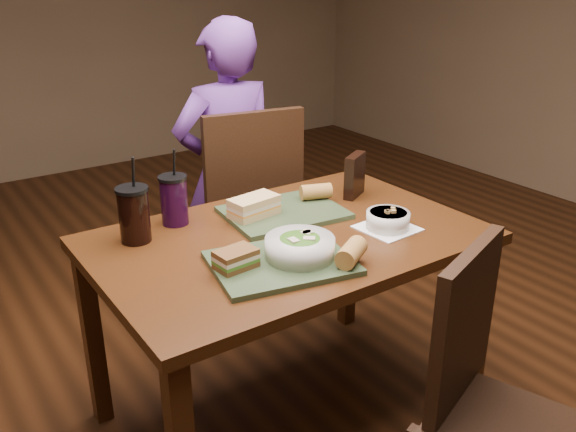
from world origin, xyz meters
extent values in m
plane|color=#381C0B|center=(0.00, 0.00, 0.00)|extent=(6.00, 6.00, 0.00)
cube|color=#41210D|center=(0.60, -0.38, 0.35)|extent=(0.06, 0.06, 0.71)
cube|color=#41210D|center=(-0.60, 0.38, 0.35)|extent=(0.06, 0.06, 0.71)
cube|color=#41210D|center=(0.60, 0.38, 0.35)|extent=(0.06, 0.06, 0.71)
cube|color=#41210D|center=(0.00, 0.00, 0.73)|extent=(1.30, 0.85, 0.04)
cube|color=black|center=(0.15, -0.65, 0.68)|extent=(0.38, 0.17, 0.47)
cube|color=black|center=(0.23, 0.79, 0.48)|extent=(0.52, 0.52, 0.04)
cube|color=black|center=(0.23, 0.59, 0.77)|extent=(0.45, 0.12, 0.54)
cube|color=black|center=(0.03, 0.60, 0.23)|extent=(0.04, 0.04, 0.46)
cube|color=black|center=(0.42, 0.60, 0.23)|extent=(0.04, 0.04, 0.46)
cube|color=black|center=(0.03, 0.98, 0.23)|extent=(0.04, 0.04, 0.46)
cube|color=black|center=(0.42, 0.98, 0.23)|extent=(0.04, 0.04, 0.46)
imported|color=#5C2D7E|center=(0.23, 0.83, 0.70)|extent=(0.54, 0.38, 1.41)
cube|color=#2F3F24|center=(-0.15, -0.18, 0.76)|extent=(0.48, 0.40, 0.02)
cube|color=#2F3F24|center=(0.09, 0.16, 0.76)|extent=(0.45, 0.36, 0.02)
cylinder|color=silver|center=(-0.09, -0.19, 0.80)|extent=(0.22, 0.22, 0.06)
ellipsoid|color=#427219|center=(-0.09, -0.19, 0.81)|extent=(0.18, 0.18, 0.05)
cube|color=beige|center=(-0.05, -0.18, 0.84)|extent=(0.04, 0.03, 0.01)
cube|color=beige|center=(-0.05, -0.18, 0.84)|extent=(0.04, 0.04, 0.01)
cube|color=beige|center=(-0.12, -0.20, 0.84)|extent=(0.03, 0.04, 0.01)
cube|color=beige|center=(-0.07, -0.22, 0.84)|extent=(0.04, 0.04, 0.01)
cube|color=white|center=(0.32, -0.15, 0.75)|extent=(0.20, 0.20, 0.00)
cylinder|color=silver|center=(0.32, -0.15, 0.78)|extent=(0.15, 0.15, 0.06)
cylinder|color=black|center=(0.32, -0.15, 0.81)|extent=(0.13, 0.13, 0.01)
cube|color=#B28947|center=(0.31, -0.16, 0.82)|extent=(0.02, 0.02, 0.01)
cube|color=#B28947|center=(0.34, -0.15, 0.82)|extent=(0.02, 0.02, 0.01)
cube|color=#B28947|center=(0.32, -0.17, 0.82)|extent=(0.02, 0.02, 0.01)
cube|color=#B28947|center=(0.31, -0.16, 0.82)|extent=(0.02, 0.02, 0.01)
cube|color=#593819|center=(-0.28, -0.14, 0.78)|extent=(0.13, 0.09, 0.02)
cube|color=#3F721E|center=(-0.28, -0.14, 0.79)|extent=(0.13, 0.09, 0.01)
cube|color=beige|center=(-0.28, -0.14, 0.80)|extent=(0.13, 0.09, 0.01)
cube|color=#593819|center=(-0.28, -0.14, 0.82)|extent=(0.13, 0.09, 0.02)
cube|color=tan|center=(-0.03, 0.18, 0.78)|extent=(0.19, 0.12, 0.03)
cube|color=orange|center=(-0.03, 0.18, 0.80)|extent=(0.19, 0.12, 0.01)
cube|color=beige|center=(-0.03, 0.18, 0.81)|extent=(0.19, 0.12, 0.01)
cube|color=tan|center=(-0.03, 0.18, 0.83)|extent=(0.19, 0.12, 0.03)
cylinder|color=#AD7533|center=(0.02, -0.31, 0.80)|extent=(0.14, 0.12, 0.06)
cylinder|color=#AD7533|center=(0.26, 0.19, 0.80)|extent=(0.13, 0.09, 0.06)
cylinder|color=black|center=(-0.44, 0.25, 0.84)|extent=(0.10, 0.10, 0.18)
cylinder|color=black|center=(-0.44, 0.25, 0.93)|extent=(0.11, 0.11, 0.01)
cylinder|color=black|center=(-0.43, 0.25, 0.98)|extent=(0.01, 0.03, 0.11)
cylinder|color=black|center=(-0.27, 0.31, 0.83)|extent=(0.09, 0.09, 0.17)
cylinder|color=black|center=(-0.27, 0.31, 0.92)|extent=(0.10, 0.10, 0.01)
cylinder|color=black|center=(-0.26, 0.31, 0.97)|extent=(0.01, 0.03, 0.11)
cube|color=black|center=(0.43, 0.17, 0.84)|extent=(0.13, 0.10, 0.17)
camera|label=1|loc=(-1.08, -1.56, 1.60)|focal=38.00mm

